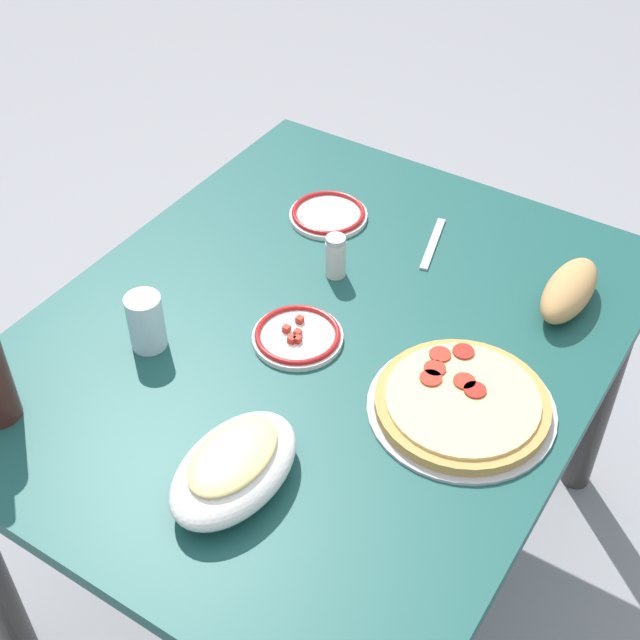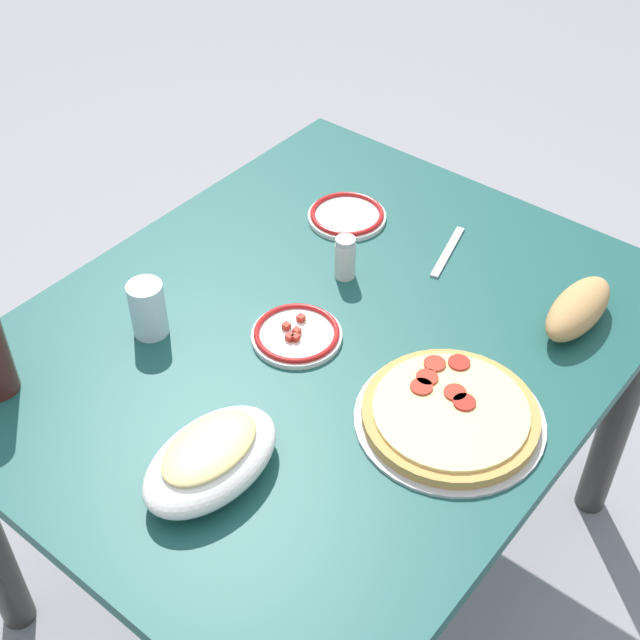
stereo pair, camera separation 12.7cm
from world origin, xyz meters
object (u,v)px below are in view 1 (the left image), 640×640
Objects in this scene: side_plate_near at (298,336)px; side_plate_far at (328,214)px; dining_table at (320,377)px; pepperoni_pizza at (462,403)px; baked_pasta_dish at (234,466)px; bread_loaf at (569,290)px; spice_shaker at (336,256)px; water_glass at (146,322)px.

side_plate_far is at bearing -156.20° from side_plate_near.
pepperoni_pizza is (0.03, 0.29, 0.13)m from dining_table.
pepperoni_pizza is 1.28× the size of baked_pasta_dish.
pepperoni_pizza reaches higher than side_plate_far.
spice_shaker is (0.15, -0.40, 0.01)m from bread_loaf.
pepperoni_pizza is 0.34m from bread_loaf.
baked_pasta_dish is 2.27× the size of water_glass.
pepperoni_pizza is at bearing -8.38° from bread_loaf.
spice_shaker is (-0.18, -0.35, 0.03)m from pepperoni_pizza.
spice_shaker reaches higher than pepperoni_pizza.
spice_shaker reaches higher than bread_loaf.
baked_pasta_dish is 0.69m from side_plate_far.
spice_shaker is (-0.19, -0.04, 0.03)m from side_plate_near.
dining_table is at bearing -168.28° from baked_pasta_dish.
baked_pasta_dish is (0.35, 0.07, 0.16)m from dining_table.
side_plate_near is at bearing 23.80° from side_plate_far.
baked_pasta_dish is 0.35m from water_glass.
water_glass is at bearing -117.74° from baked_pasta_dish.
bread_loaf is at bearing 130.40° from water_glass.
spice_shaker reaches higher than side_plate_near.
water_glass is at bearing -7.33° from side_plate_far.
dining_table is 0.37m from side_plate_far.
spice_shaker is at bearing -69.55° from bread_loaf.
side_plate_far is at bearing -150.26° from dining_table.
side_plate_near is at bearing 125.06° from water_glass.
spice_shaker is (-0.34, 0.17, -0.01)m from water_glass.
pepperoni_pizza is 0.55m from water_glass.
pepperoni_pizza reaches higher than dining_table.
bread_loaf reaches higher than side_plate_near.
water_glass is 0.26m from side_plate_near.
pepperoni_pizza is at bearing 62.50° from spice_shaker.
side_plate_far is at bearing -125.66° from pepperoni_pizza.
side_plate_near is 0.20m from spice_shaker.
pepperoni_pizza is at bearing 83.97° from dining_table.
bread_loaf is 0.43m from spice_shaker.
side_plate_far is (-0.30, -0.17, 0.12)m from dining_table.
bread_loaf is (-0.65, 0.27, -0.00)m from baked_pasta_dish.
side_plate_near is 1.85× the size of spice_shaker.
pepperoni_pizza is 1.90× the size of side_plate_far.
baked_pasta_dish is 1.49× the size of side_plate_far.
pepperoni_pizza reaches higher than side_plate_near.
dining_table is 0.34m from water_glass.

